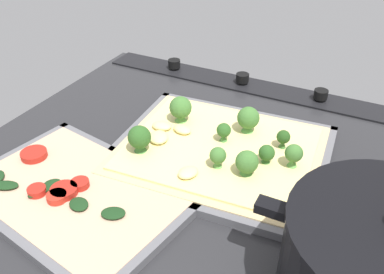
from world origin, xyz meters
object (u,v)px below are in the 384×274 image
baking_tray_back (77,195)px  broccoli_pizza (217,146)px  veggie_pizza_back (73,191)px  baking_tray_front (220,154)px

baking_tray_back → broccoli_pizza: bearing=-127.1°
baking_tray_back → veggie_pizza_back: veggie_pizza_back is taller
baking_tray_front → broccoli_pizza: size_ratio=1.08×
baking_tray_front → veggie_pizza_back: (15.05, 18.75, 0.71)cm
baking_tray_front → veggie_pizza_back: 24.05cm
baking_tray_front → baking_tray_back: (14.55, 18.65, 0.02)cm
broccoli_pizza → baking_tray_back: 23.40cm
broccoli_pizza → baking_tray_back: bearing=52.9°
baking_tray_front → baking_tray_back: 23.65cm
baking_tray_back → veggie_pizza_back: size_ratio=1.08×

